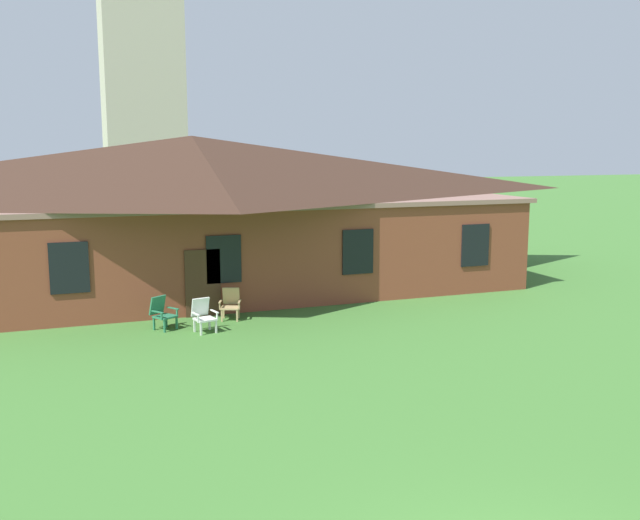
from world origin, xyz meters
The scene contains 5 objects.
brick_building centered at (0.00, 20.43, 2.86)m, with size 23.59×10.40×5.61m.
dome_tower centered at (0.64, 40.86, 9.68)m, with size 5.18×5.18×21.01m.
lawn_chair_by_porch centered at (-2.09, 14.27, 0.50)m, with size 0.85×0.87×0.96m.
lawn_chair_near_door centered at (-1.04, 13.57, 0.50)m, with size 0.73×0.78×0.96m.
lawn_chair_left_end centered at (0.04, 14.77, 0.50)m, with size 0.77×0.82×0.96m.
Camera 1 is at (-4.73, -5.93, 5.21)m, focal length 39.65 mm.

